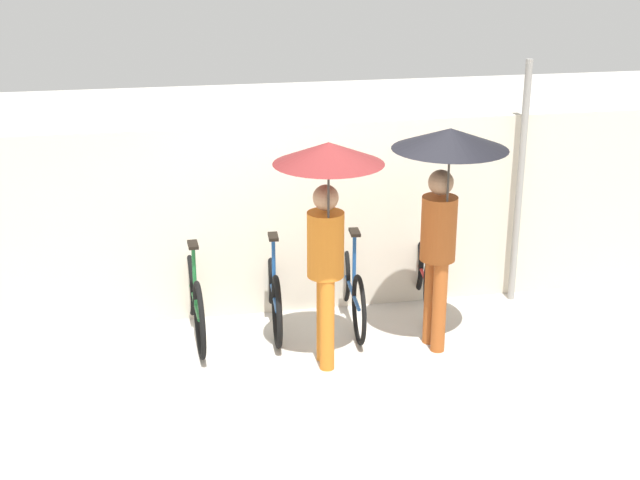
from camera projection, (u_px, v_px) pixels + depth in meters
ground_plane at (349, 406)px, 7.30m from camera, size 30.00×30.00×0.00m
back_wall at (306, 218)px, 8.82m from camera, size 10.30×0.12×1.92m
parked_bicycle_0 at (194, 297)px, 8.46m from camera, size 0.44×1.69×1.02m
parked_bicycle_1 at (273, 289)px, 8.67m from camera, size 0.44×1.66×1.05m
parked_bicycle_2 at (351, 286)px, 8.75m from camera, size 0.44×1.66×1.01m
parked_bicycle_3 at (423, 273)px, 8.95m from camera, size 0.44×1.79×1.11m
pedestrian_leading at (327, 198)px, 7.37m from camera, size 0.92×0.92×2.07m
pedestrian_center at (446, 179)px, 7.68m from camera, size 1.00×1.00×2.10m
awning_pole at (520, 184)px, 8.93m from camera, size 0.07×0.07×2.50m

